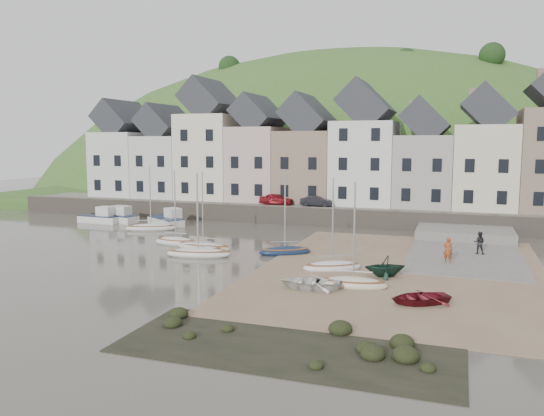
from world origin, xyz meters
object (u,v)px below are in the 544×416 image
at_px(rowboat_green, 385,266).
at_px(rowboat_red, 420,297).
at_px(rowboat_white, 310,282).
at_px(car_right, 316,201).
at_px(person_dark, 479,243).
at_px(car_left, 276,199).
at_px(person_red, 448,250).
at_px(sailboat_0, 151,227).

xyz_separation_m(rowboat_green, rowboat_red, (2.46, -5.14, -0.34)).
relative_size(rowboat_white, car_right, 1.01).
bearing_deg(person_dark, car_left, -25.47).
distance_m(rowboat_green, car_right, 23.83).
bearing_deg(rowboat_green, person_dark, 122.65).
bearing_deg(rowboat_red, person_red, 142.99).
relative_size(rowboat_white, person_red, 1.97).
relative_size(person_red, car_right, 0.51).
height_order(car_left, car_right, car_left).
bearing_deg(rowboat_green, rowboat_white, -65.89).
bearing_deg(rowboat_red, person_dark, 136.27).
xyz_separation_m(sailboat_0, car_right, (13.49, 10.59, 1.90)).
distance_m(rowboat_white, person_dark, 16.14).
bearing_deg(car_right, sailboat_0, 120.03).
bearing_deg(car_right, car_left, 81.91).
relative_size(sailboat_0, rowboat_green, 2.50).
distance_m(person_red, car_right, 21.37).
distance_m(sailboat_0, rowboat_red, 30.55).
height_order(rowboat_green, car_left, car_left).
bearing_deg(person_red, car_right, -48.76).
bearing_deg(person_dark, rowboat_red, 83.58).
bearing_deg(car_left, car_right, -93.49).
xyz_separation_m(sailboat_0, rowboat_white, (19.82, -15.19, 0.16)).
bearing_deg(person_red, car_left, -40.67).
bearing_deg(sailboat_0, person_dark, -4.05).
bearing_deg(sailboat_0, car_left, 49.53).
height_order(person_dark, car_right, car_right).
relative_size(sailboat_0, person_dark, 3.77).
bearing_deg(car_right, rowboat_red, -163.12).
xyz_separation_m(car_left, car_right, (4.46, 0.00, -0.06)).
distance_m(sailboat_0, car_right, 17.25).
relative_size(person_red, person_dark, 1.05).
height_order(rowboat_red, car_right, car_right).
relative_size(sailboat_0, car_left, 1.72).
distance_m(rowboat_white, car_right, 26.60).
bearing_deg(car_left, sailboat_0, 136.04).
xyz_separation_m(sailboat_0, rowboat_green, (23.48, -11.00, 0.46)).
bearing_deg(rowboat_white, car_left, -165.30).
relative_size(rowboat_white, car_left, 0.95).
height_order(person_red, person_dark, person_red).
relative_size(rowboat_green, rowboat_red, 0.80).
bearing_deg(person_dark, rowboat_white, 61.08).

